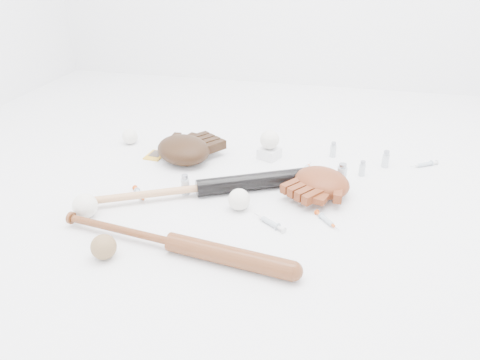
% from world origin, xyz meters
% --- Properties ---
extents(bat_dark, '(0.80, 0.45, 0.06)m').
position_xyz_m(bat_dark, '(-0.12, -0.00, 0.03)').
color(bat_dark, black).
rests_on(bat_dark, ground).
extents(bat_wood, '(0.79, 0.17, 0.06)m').
position_xyz_m(bat_wood, '(-0.10, -0.34, 0.03)').
color(bat_wood, brown).
rests_on(bat_wood, ground).
extents(glove_dark, '(0.40, 0.40, 0.10)m').
position_xyz_m(glove_dark, '(-0.28, 0.27, 0.05)').
color(glove_dark, black).
rests_on(glove_dark, ground).
extents(glove_tan, '(0.36, 0.36, 0.09)m').
position_xyz_m(glove_tan, '(0.30, 0.12, 0.05)').
color(glove_tan, maroon).
rests_on(glove_tan, ground).
extents(trading_card, '(0.08, 0.10, 0.01)m').
position_xyz_m(trading_card, '(-0.41, 0.28, 0.00)').
color(trading_card, gold).
rests_on(trading_card, ground).
extents(pedestal, '(0.10, 0.10, 0.04)m').
position_xyz_m(pedestal, '(0.07, 0.38, 0.02)').
color(pedestal, white).
rests_on(pedestal, ground).
extents(baseball_on_pedestal, '(0.08, 0.08, 0.08)m').
position_xyz_m(baseball_on_pedestal, '(0.07, 0.38, 0.08)').
color(baseball_on_pedestal, white).
rests_on(baseball_on_pedestal, pedestal).
extents(baseball_left, '(0.08, 0.08, 0.08)m').
position_xyz_m(baseball_left, '(-0.45, -0.22, 0.04)').
color(baseball_left, white).
rests_on(baseball_left, ground).
extents(baseball_upper, '(0.07, 0.07, 0.07)m').
position_xyz_m(baseball_upper, '(-0.57, 0.38, 0.03)').
color(baseball_upper, white).
rests_on(baseball_upper, ground).
extents(baseball_mid, '(0.08, 0.08, 0.08)m').
position_xyz_m(baseball_mid, '(0.04, -0.06, 0.04)').
color(baseball_mid, white).
rests_on(baseball_mid, ground).
extents(baseball_aged, '(0.08, 0.08, 0.08)m').
position_xyz_m(baseball_aged, '(-0.28, -0.41, 0.04)').
color(baseball_aged, olive).
rests_on(baseball_aged, ground).
extents(syringe_0, '(0.11, 0.12, 0.02)m').
position_xyz_m(syringe_0, '(-0.33, -0.05, 0.01)').
color(syringe_0, '#ADBCC6').
rests_on(syringe_0, ground).
extents(syringe_1, '(0.14, 0.11, 0.02)m').
position_xyz_m(syringe_1, '(0.16, -0.13, 0.01)').
color(syringe_1, '#ADBCC6').
rests_on(syringe_1, ground).
extents(syringe_2, '(0.07, 0.17, 0.02)m').
position_xyz_m(syringe_2, '(0.23, 0.27, 0.01)').
color(syringe_2, '#ADBCC6').
rests_on(syringe_2, ground).
extents(syringe_3, '(0.11, 0.12, 0.02)m').
position_xyz_m(syringe_3, '(0.34, -0.08, 0.01)').
color(syringe_3, '#ADBCC6').
rests_on(syringe_3, ground).
extents(syringe_4, '(0.13, 0.10, 0.02)m').
position_xyz_m(syringe_4, '(0.70, 0.44, 0.01)').
color(syringe_4, '#ADBCC6').
rests_on(syringe_4, ground).
extents(vial_0, '(0.02, 0.02, 0.06)m').
position_xyz_m(vial_0, '(0.45, 0.30, 0.03)').
color(vial_0, silver).
rests_on(vial_0, ground).
extents(vial_1, '(0.03, 0.03, 0.07)m').
position_xyz_m(vial_1, '(0.54, 0.40, 0.04)').
color(vial_1, silver).
rests_on(vial_1, ground).
extents(vial_2, '(0.03, 0.03, 0.07)m').
position_xyz_m(vial_2, '(0.25, 0.13, 0.04)').
color(vial_2, silver).
rests_on(vial_2, ground).
extents(vial_3, '(0.04, 0.04, 0.08)m').
position_xyz_m(vial_3, '(0.37, 0.21, 0.04)').
color(vial_3, silver).
rests_on(vial_3, ground).
extents(vial_4, '(0.03, 0.03, 0.08)m').
position_xyz_m(vial_4, '(-0.18, 0.00, 0.04)').
color(vial_4, silver).
rests_on(vial_4, ground).
extents(vial_5, '(0.03, 0.03, 0.07)m').
position_xyz_m(vial_5, '(0.33, 0.45, 0.03)').
color(vial_5, silver).
rests_on(vial_5, ground).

